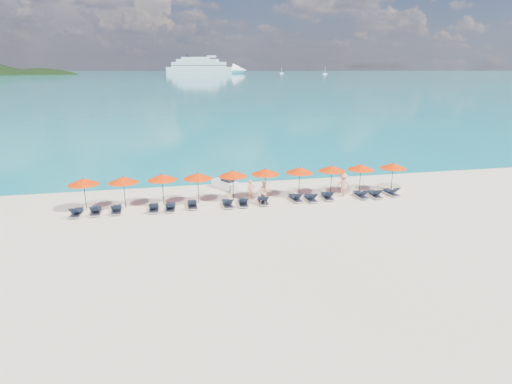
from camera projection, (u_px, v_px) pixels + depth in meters
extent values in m
plane|color=beige|center=(266.00, 224.00, 26.57)|extent=(1400.00, 1400.00, 0.00)
cube|color=#1FA9B2|center=(164.00, 73.00, 645.48)|extent=(1600.00, 1300.00, 0.01)
ellipsoid|color=black|center=(44.00, 104.00, 531.17)|extent=(162.00, 126.00, 85.50)
cube|color=white|center=(200.00, 70.00, 610.56)|extent=(95.60, 50.91, 8.71)
cone|color=white|center=(240.00, 70.00, 601.92)|extent=(24.79, 24.79, 19.16)
cube|color=white|center=(199.00, 65.00, 608.62)|extent=(76.80, 41.54, 6.97)
cube|color=white|center=(197.00, 61.00, 607.40)|extent=(60.09, 33.67, 4.35)
cube|color=white|center=(196.00, 58.00, 606.68)|extent=(41.29, 24.30, 3.05)
cube|color=black|center=(199.00, 66.00, 608.98)|extent=(77.75, 42.05, 0.78)
cube|color=black|center=(199.00, 63.00, 608.13)|extent=(75.84, 41.03, 0.78)
cylinder|color=black|center=(188.00, 56.00, 607.51)|extent=(3.83, 3.83, 4.79)
cube|color=white|center=(282.00, 73.00, 596.90)|extent=(5.44, 1.81, 1.45)
cylinder|color=white|center=(282.00, 70.00, 595.58)|extent=(0.33, 0.33, 9.06)
cube|color=white|center=(325.00, 74.00, 537.64)|extent=(5.40, 1.80, 1.44)
cylinder|color=white|center=(325.00, 70.00, 536.32)|extent=(0.32, 0.32, 9.00)
cube|color=white|center=(226.00, 185.00, 34.16)|extent=(2.15, 2.78, 0.60)
cube|color=black|center=(228.00, 180.00, 33.88)|extent=(1.02, 1.22, 0.38)
cylinder|color=black|center=(221.00, 176.00, 34.47)|extent=(0.56, 0.35, 0.07)
imported|color=tan|center=(251.00, 191.00, 30.60)|extent=(0.66, 0.50, 1.64)
imported|color=tan|center=(265.00, 193.00, 29.88)|extent=(0.94, 0.63, 1.79)
imported|color=tan|center=(343.00, 185.00, 31.97)|extent=(1.25, 0.79, 1.80)
cylinder|color=black|center=(85.00, 195.00, 28.77)|extent=(0.05, 0.05, 2.20)
cone|color=#E72E00|center=(83.00, 182.00, 28.51)|extent=(2.10, 2.10, 0.42)
sphere|color=black|center=(83.00, 178.00, 28.45)|extent=(0.08, 0.08, 0.08)
cylinder|color=black|center=(124.00, 193.00, 29.24)|extent=(0.05, 0.05, 2.20)
cone|color=#E72E00|center=(123.00, 180.00, 28.98)|extent=(2.10, 2.10, 0.42)
sphere|color=black|center=(123.00, 177.00, 28.92)|extent=(0.08, 0.08, 0.08)
cylinder|color=black|center=(163.00, 190.00, 29.92)|extent=(0.05, 0.05, 2.20)
cone|color=#E72E00|center=(162.00, 177.00, 29.66)|extent=(2.10, 2.10, 0.42)
sphere|color=black|center=(162.00, 174.00, 29.60)|extent=(0.08, 0.08, 0.08)
cylinder|color=black|center=(198.00, 188.00, 30.27)|extent=(0.05, 0.05, 2.20)
cone|color=#E72E00|center=(198.00, 176.00, 30.01)|extent=(2.10, 2.10, 0.42)
sphere|color=black|center=(197.00, 173.00, 29.95)|extent=(0.08, 0.08, 0.08)
cylinder|color=black|center=(233.00, 186.00, 30.92)|extent=(0.05, 0.05, 2.20)
cone|color=#E72E00|center=(233.00, 173.00, 30.66)|extent=(2.10, 2.10, 0.42)
sphere|color=black|center=(233.00, 171.00, 30.60)|extent=(0.08, 0.08, 0.08)
cylinder|color=black|center=(265.00, 184.00, 31.48)|extent=(0.05, 0.05, 2.20)
cone|color=#E72E00|center=(265.00, 172.00, 31.22)|extent=(2.10, 2.10, 0.42)
sphere|color=black|center=(265.00, 169.00, 31.16)|extent=(0.08, 0.08, 0.08)
cylinder|color=black|center=(299.00, 182.00, 31.93)|extent=(0.05, 0.05, 2.20)
cone|color=#E72E00|center=(300.00, 170.00, 31.67)|extent=(2.10, 2.10, 0.42)
sphere|color=black|center=(300.00, 167.00, 31.61)|extent=(0.08, 0.08, 0.08)
cylinder|color=black|center=(331.00, 180.00, 32.46)|extent=(0.05, 0.05, 2.20)
cone|color=#E72E00|center=(332.00, 168.00, 32.20)|extent=(2.10, 2.10, 0.42)
sphere|color=black|center=(332.00, 166.00, 32.14)|extent=(0.08, 0.08, 0.08)
cylinder|color=black|center=(360.00, 179.00, 32.90)|extent=(0.05, 0.05, 2.20)
cone|color=#E72E00|center=(361.00, 167.00, 32.64)|extent=(2.10, 2.10, 0.42)
sphere|color=black|center=(361.00, 164.00, 32.58)|extent=(0.08, 0.08, 0.08)
cylinder|color=black|center=(392.00, 177.00, 33.35)|extent=(0.05, 0.05, 2.20)
cone|color=#E72E00|center=(393.00, 166.00, 33.09)|extent=(2.10, 2.10, 0.42)
sphere|color=black|center=(393.00, 163.00, 33.03)|extent=(0.08, 0.08, 0.08)
cube|color=silver|center=(77.00, 214.00, 27.97)|extent=(0.75, 1.74, 0.06)
cube|color=black|center=(78.00, 210.00, 28.16)|extent=(0.64, 1.14, 0.04)
cube|color=black|center=(74.00, 210.00, 27.33)|extent=(0.59, 0.58, 0.43)
cube|color=silver|center=(96.00, 212.00, 28.28)|extent=(0.67, 1.72, 0.06)
cube|color=black|center=(96.00, 209.00, 28.46)|extent=(0.58, 1.11, 0.04)
cube|color=black|center=(94.00, 209.00, 27.65)|extent=(0.56, 0.55, 0.43)
cube|color=silver|center=(117.00, 211.00, 28.54)|extent=(0.66, 1.71, 0.06)
cube|color=black|center=(117.00, 207.00, 28.73)|extent=(0.58, 1.11, 0.04)
cube|color=black|center=(115.00, 207.00, 27.91)|extent=(0.56, 0.55, 0.43)
cube|color=silver|center=(154.00, 209.00, 28.87)|extent=(0.66, 1.71, 0.06)
cube|color=black|center=(154.00, 206.00, 29.06)|extent=(0.58, 1.11, 0.04)
cube|color=black|center=(153.00, 206.00, 28.23)|extent=(0.56, 0.55, 0.43)
cube|color=silver|center=(171.00, 208.00, 29.01)|extent=(0.78, 1.75, 0.06)
cube|color=black|center=(171.00, 205.00, 29.20)|extent=(0.65, 1.15, 0.04)
cube|color=black|center=(170.00, 205.00, 28.37)|extent=(0.60, 0.59, 0.43)
cube|color=silver|center=(192.00, 206.00, 29.57)|extent=(0.63, 1.70, 0.06)
cube|color=black|center=(192.00, 202.00, 29.76)|extent=(0.56, 1.10, 0.04)
cube|color=black|center=(193.00, 202.00, 28.94)|extent=(0.55, 0.54, 0.43)
cube|color=silver|center=(228.00, 205.00, 29.79)|extent=(0.67, 1.72, 0.06)
cube|color=black|center=(227.00, 201.00, 29.98)|extent=(0.58, 1.12, 0.04)
cube|color=black|center=(229.00, 201.00, 29.16)|extent=(0.57, 0.55, 0.43)
cube|color=silver|center=(243.00, 204.00, 30.00)|extent=(0.74, 1.74, 0.06)
cube|color=black|center=(243.00, 200.00, 30.19)|extent=(0.63, 1.14, 0.04)
cube|color=black|center=(244.00, 200.00, 29.36)|extent=(0.59, 0.57, 0.43)
cube|color=silver|center=(263.00, 202.00, 30.44)|extent=(0.71, 1.73, 0.06)
cube|color=black|center=(262.00, 199.00, 30.63)|extent=(0.61, 1.13, 0.04)
cube|color=black|center=(264.00, 199.00, 29.80)|extent=(0.58, 0.56, 0.43)
cube|color=silver|center=(295.00, 199.00, 31.08)|extent=(0.76, 1.75, 0.06)
cube|color=black|center=(294.00, 196.00, 31.26)|extent=(0.64, 1.14, 0.04)
cube|color=black|center=(298.00, 196.00, 30.46)|extent=(0.59, 0.58, 0.43)
cube|color=silver|center=(310.00, 199.00, 31.06)|extent=(0.63, 1.70, 0.06)
cube|color=black|center=(309.00, 196.00, 31.25)|extent=(0.56, 1.10, 0.04)
cube|color=black|center=(313.00, 196.00, 30.43)|extent=(0.55, 0.54, 0.43)
cube|color=silver|center=(327.00, 197.00, 31.51)|extent=(0.75, 1.74, 0.06)
cube|color=black|center=(326.00, 194.00, 31.70)|extent=(0.63, 1.14, 0.04)
cube|color=black|center=(330.00, 194.00, 30.87)|extent=(0.59, 0.58, 0.43)
cube|color=silver|center=(361.00, 196.00, 31.86)|extent=(0.68, 1.72, 0.06)
cube|color=black|center=(359.00, 193.00, 32.05)|extent=(0.59, 1.12, 0.04)
cube|color=black|center=(364.00, 192.00, 31.23)|extent=(0.57, 0.56, 0.43)
cube|color=silver|center=(375.00, 195.00, 31.99)|extent=(0.77, 1.75, 0.06)
cube|color=black|center=(374.00, 192.00, 32.18)|extent=(0.65, 1.14, 0.04)
cube|color=black|center=(378.00, 192.00, 31.35)|extent=(0.60, 0.58, 0.43)
cube|color=silver|center=(391.00, 193.00, 32.50)|extent=(0.74, 1.74, 0.06)
cube|color=black|center=(389.00, 190.00, 32.69)|extent=(0.63, 1.14, 0.04)
cube|color=black|center=(395.00, 190.00, 31.88)|extent=(0.59, 0.57, 0.43)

